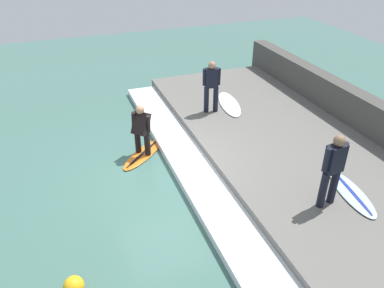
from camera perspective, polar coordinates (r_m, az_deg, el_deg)
name	(u,v)px	position (r m, az deg, el deg)	size (l,w,h in m)	color
ground_plane	(164,173)	(9.53, -4.33, -4.44)	(28.00, 28.00, 0.00)	#426B60
concrete_ledge	(280,143)	(10.68, 13.30, 0.14)	(4.40, 11.02, 0.37)	#66635E
back_wall	(355,114)	(11.91, 23.60, 4.20)	(0.50, 11.57, 1.32)	#474442
wave_foam_crest	(189,165)	(9.65, -0.39, -3.15)	(0.98, 10.47, 0.19)	silver
surfboard_riding	(143,154)	(10.29, -7.41, -1.49)	(1.62, 1.58, 0.07)	orange
surfer_riding	(141,128)	(9.88, -7.72, 2.49)	(0.60, 0.60, 1.42)	black
surfer_waiting_near	(211,84)	(11.40, 2.98, 9.09)	(0.53, 0.31, 1.61)	black
surfboard_waiting_near	(229,104)	(12.25, 5.70, 6.11)	(0.98, 2.02, 0.06)	white
surfer_waiting_far	(333,167)	(7.95, 20.71, -3.33)	(0.55, 0.29, 1.65)	black
surfboard_waiting_far	(352,193)	(8.92, 23.19, -6.92)	(0.80, 1.74, 0.07)	silver
marker_buoy	(74,286)	(7.07, -17.57, -19.95)	(0.35, 0.35, 0.35)	yellow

